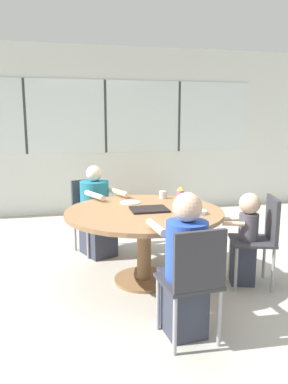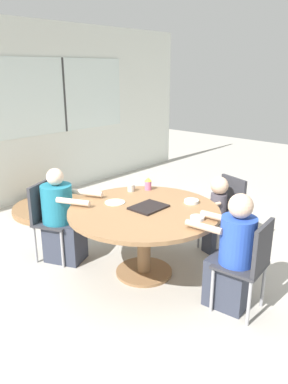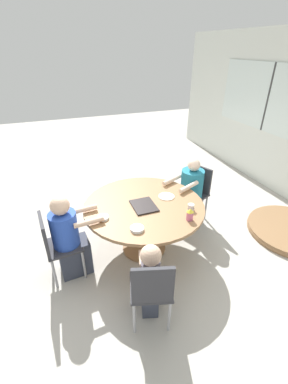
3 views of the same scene
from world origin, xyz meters
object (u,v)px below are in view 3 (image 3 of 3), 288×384
object	(u,v)px
chair_for_man_blue_shirt	(55,242)
coffee_mug	(191,207)
bowl_white_shallow	(103,217)
bowl_cereal	(137,229)
chair_for_toddler	(152,288)
person_toddler	(150,280)
chair_for_woman_green_shirt	(196,189)
person_man_blue_shirt	(70,240)
sippy_cup	(190,214)
person_woman_green_shirt	(189,195)

from	to	relation	value
chair_for_man_blue_shirt	coffee_mug	size ratio (longest dim) A/B	10.33
coffee_mug	bowl_white_shallow	xyz separation A→B (m)	(-0.20, -1.05, -0.03)
bowl_cereal	chair_for_toddler	bearing A→B (deg)	-6.91
person_toddler	coffee_mug	distance (m)	1.04
bowl_cereal	chair_for_woman_green_shirt	bearing A→B (deg)	125.01
chair_for_woman_green_shirt	chair_for_toddler	size ratio (longest dim) A/B	1.00
person_man_blue_shirt	sippy_cup	bearing A→B (deg)	67.99
chair_for_man_blue_shirt	bowl_cereal	size ratio (longest dim) A/B	5.76
chair_for_woman_green_shirt	chair_for_toddler	world-z (taller)	same
person_toddler	sippy_cup	xyz separation A→B (m)	(-0.45, 0.67, 0.34)
person_woman_green_shirt	sippy_cup	distance (m)	1.07
sippy_cup	chair_for_man_blue_shirt	bearing A→B (deg)	-104.61
coffee_mug	person_man_blue_shirt	bearing A→B (deg)	-99.37
chair_for_man_blue_shirt	bowl_white_shallow	distance (m)	0.62
coffee_mug	sippy_cup	xyz separation A→B (m)	(0.17, -0.11, 0.03)
chair_for_man_blue_shirt	chair_for_toddler	size ratio (longest dim) A/B	1.00
person_woman_green_shirt	sippy_cup	size ratio (longest dim) A/B	7.18
chair_for_toddler	bowl_white_shallow	xyz separation A→B (m)	(-0.97, -0.23, 0.22)
chair_for_toddler	coffee_mug	bearing A→B (deg)	59.75
bowl_white_shallow	person_man_blue_shirt	bearing A→B (deg)	-95.59
coffee_mug	bowl_white_shallow	distance (m)	1.07
coffee_mug	person_woman_green_shirt	bearing A→B (deg)	150.52
chair_for_woman_green_shirt	person_woman_green_shirt	distance (m)	0.18
chair_for_toddler	person_man_blue_shirt	bearing A→B (deg)	139.29
sippy_cup	bowl_cereal	bearing A→B (deg)	-92.72
chair_for_woman_green_shirt	person_woman_green_shirt	size ratio (longest dim) A/B	0.82
person_man_blue_shirt	bowl_cereal	xyz separation A→B (m)	(0.38, 0.72, 0.25)
chair_for_toddler	coffee_mug	world-z (taller)	chair_for_toddler
person_woman_green_shirt	bowl_white_shallow	bearing A→B (deg)	86.20
chair_for_woman_green_shirt	coffee_mug	bearing A→B (deg)	121.16
chair_for_woman_green_shirt	person_toddler	world-z (taller)	person_toddler
chair_for_woman_green_shirt	sippy_cup	xyz separation A→B (m)	(0.94, -0.67, 0.28)
person_woman_green_shirt	chair_for_man_blue_shirt	bearing A→B (deg)	80.28
chair_for_woman_green_shirt	sippy_cup	size ratio (longest dim) A/B	5.89
person_woman_green_shirt	person_toddler	bearing A→B (deg)	115.31
bowl_cereal	person_man_blue_shirt	bearing A→B (deg)	-117.98
chair_for_man_blue_shirt	bowl_white_shallow	size ratio (longest dim) A/B	6.58
person_man_blue_shirt	person_toddler	size ratio (longest dim) A/B	1.20
chair_for_woman_green_shirt	person_woman_green_shirt	bearing A→B (deg)	90.00
chair_for_woman_green_shirt	chair_for_man_blue_shirt	xyz separation A→B (m)	(0.55, -2.19, 0.00)
bowl_white_shallow	coffee_mug	bearing A→B (deg)	79.17
chair_for_woman_green_shirt	chair_for_toddler	xyz separation A→B (m)	(1.54, -1.38, 0.00)
person_man_blue_shirt	coffee_mug	bearing A→B (deg)	75.53
chair_for_toddler	person_man_blue_shirt	size ratio (longest dim) A/B	0.80
chair_for_man_blue_shirt	bowl_cereal	distance (m)	0.98
person_woman_green_shirt	sippy_cup	world-z (taller)	person_woman_green_shirt
chair_for_toddler	person_woman_green_shirt	distance (m)	1.91
chair_for_toddler	bowl_cereal	bearing A→B (deg)	99.92
person_toddler	coffee_mug	xyz separation A→B (m)	(-0.62, 0.78, 0.31)
person_toddler	bowl_cereal	size ratio (longest dim) A/B	6.02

